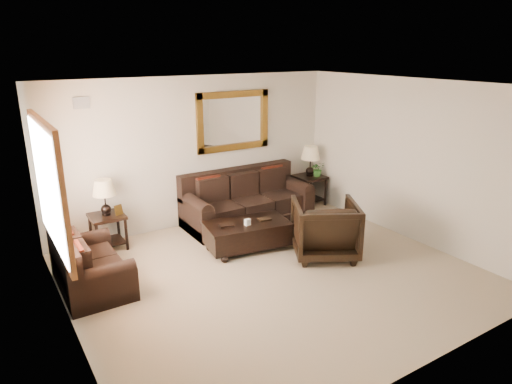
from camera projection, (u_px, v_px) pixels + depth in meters
room at (274, 186)px, 6.25m from camera, size 5.51×5.01×2.71m
window at (50, 186)px, 5.54m from camera, size 0.07×1.96×1.66m
mirror at (233, 121)px, 8.48m from camera, size 1.50×0.06×1.10m
air_vent at (81, 103)px, 6.98m from camera, size 0.25×0.02×0.18m
sofa at (246, 204)px, 8.58m from camera, size 2.38×1.03×0.98m
loveseat at (88, 268)px, 6.21m from camera, size 0.85×1.43×0.80m
end_table_left at (106, 204)px, 7.30m from camera, size 0.53×0.53×1.17m
end_table_right at (310, 167)px, 9.39m from camera, size 0.56×0.56×1.24m
coffee_table at (247, 232)px, 7.43m from camera, size 1.44×0.93×0.57m
armchair at (325, 226)px, 7.13m from camera, size 1.28×1.26×0.99m
potted_plant at (318, 171)px, 9.40m from camera, size 0.37×0.39×0.24m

